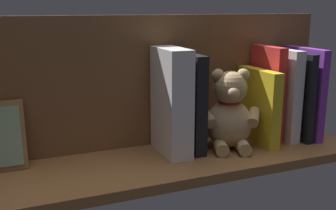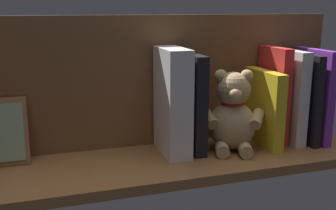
{
  "view_description": "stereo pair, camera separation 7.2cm",
  "coord_description": "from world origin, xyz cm",
  "views": [
    {
      "loc": [
        32.69,
        79.42,
        33.39
      ],
      "look_at": [
        0.0,
        0.0,
        12.27
      ],
      "focal_mm": 42.85,
      "sensor_mm": 36.0,
      "label": 1
    },
    {
      "loc": [
        25.9,
        81.89,
        33.39
      ],
      "look_at": [
        0.0,
        0.0,
        12.27
      ],
      "focal_mm": 42.85,
      "sensor_mm": 36.0,
      "label": 2
    }
  ],
  "objects": [
    {
      "name": "dictionary_thick_white",
      "position": [
        -1.91,
        -2.61,
        12.26
      ],
      "size": [
        5.39,
        13.28,
        24.53
      ],
      "primitive_type": "cube",
      "color": "white",
      "rests_on": "ground_plane"
    },
    {
      "name": "book_2",
      "position": [
        -32.37,
        -2.55,
        11.56
      ],
      "size": [
        2.94,
        13.6,
        23.11
      ],
      "primitive_type": "cube",
      "color": "silver",
      "rests_on": "ground_plane"
    },
    {
      "name": "book_5",
      "position": [
        -7.0,
        -3.14,
        11.47
      ],
      "size": [
        2.89,
        12.41,
        22.93
      ],
      "primitive_type": "cube",
      "color": "black",
      "rests_on": "ground_plane"
    },
    {
      "name": "book_1",
      "position": [
        -35.78,
        -1.9,
        11.14
      ],
      "size": [
        2.38,
        14.9,
        22.32
      ],
      "primitive_type": "cube",
      "rotation": [
        0.0,
        0.02,
        0.0
      ],
      "color": "black",
      "rests_on": "ground_plane"
    },
    {
      "name": "book_3",
      "position": [
        -28.68,
        -3.45,
        11.92
      ],
      "size": [
        2.54,
        11.79,
        23.84
      ],
      "primitive_type": "cube",
      "color": "red",
      "rests_on": "ground_plane"
    },
    {
      "name": "shelf_back_panel",
      "position": [
        0.0,
        -10.5,
        15.78
      ],
      "size": [
        93.04,
        1.5,
        31.56
      ],
      "primitive_type": "cube",
      "color": "brown",
      "rests_on": "ground_plane"
    },
    {
      "name": "ground_plane",
      "position": [
        0.0,
        0.0,
        -1.1
      ],
      "size": [
        93.04,
        25.49,
        2.2
      ],
      "primitive_type": "cube",
      "color": "brown"
    },
    {
      "name": "book_4",
      "position": [
        -25.04,
        -1.71,
        9.26
      ],
      "size": [
        2.83,
        15.27,
        18.52
      ],
      "primitive_type": "cube",
      "color": "yellow",
      "rests_on": "ground_plane"
    },
    {
      "name": "book_0",
      "position": [
        -38.81,
        -1.76,
        11.62
      ],
      "size": [
        2.17,
        15.18,
        23.25
      ],
      "primitive_type": "cube",
      "color": "purple",
      "rests_on": "ground_plane"
    },
    {
      "name": "teddy_bear",
      "position": [
        -16.18,
        -0.58,
        8.49
      ],
      "size": [
        14.74,
        14.7,
        19.28
      ],
      "rotation": [
        0.0,
        0.0,
        -0.34
      ],
      "color": "tan",
      "rests_on": "ground_plane"
    }
  ]
}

